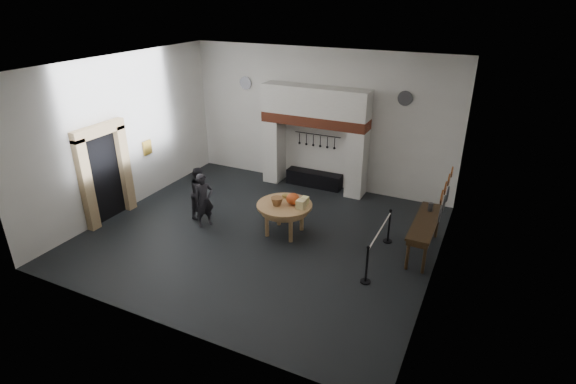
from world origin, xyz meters
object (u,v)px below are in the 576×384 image
at_px(visitor_near, 204,200).
at_px(visitor_far, 201,193).
at_px(barrier_post_near, 367,265).
at_px(barrier_post_far, 389,227).
at_px(work_table, 285,205).
at_px(iron_range, 314,179).
at_px(side_table, 426,222).

bearing_deg(visitor_near, visitor_far, 77.41).
bearing_deg(barrier_post_near, barrier_post_far, 90.00).
height_order(work_table, barrier_post_far, barrier_post_far).
distance_m(work_table, visitor_near, 2.29).
relative_size(iron_range, visitor_far, 1.25).
bearing_deg(work_table, barrier_post_far, 15.86).
bearing_deg(visitor_near, barrier_post_far, -42.50).
distance_m(work_table, visitor_far, 2.63).
bearing_deg(visitor_far, barrier_post_near, -102.50).
height_order(visitor_far, side_table, visitor_far).
bearing_deg(barrier_post_near, iron_range, 124.87).
xyz_separation_m(iron_range, barrier_post_near, (3.19, -4.58, 0.20)).
bearing_deg(iron_range, work_table, -81.09).
bearing_deg(side_table, visitor_far, -172.74).
distance_m(iron_range, barrier_post_far, 4.11).
bearing_deg(visitor_far, iron_range, -31.85).
bearing_deg(iron_range, barrier_post_far, -38.96).
distance_m(work_table, barrier_post_far, 2.80).
bearing_deg(iron_range, side_table, -33.46).
bearing_deg(side_table, barrier_post_near, -115.88).
relative_size(work_table, barrier_post_far, 1.66).
height_order(work_table, barrier_post_near, barrier_post_near).
relative_size(visitor_far, side_table, 0.69).
relative_size(side_table, barrier_post_far, 2.44).
xyz_separation_m(iron_range, barrier_post_far, (3.19, -2.58, 0.20)).
height_order(work_table, visitor_far, visitor_far).
bearing_deg(side_table, barrier_post_far, 171.94).
height_order(visitor_near, barrier_post_far, visitor_near).
distance_m(barrier_post_near, barrier_post_far, 2.00).
height_order(side_table, barrier_post_far, same).
relative_size(iron_range, work_table, 1.27).
xyz_separation_m(work_table, side_table, (3.58, 0.63, 0.03)).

